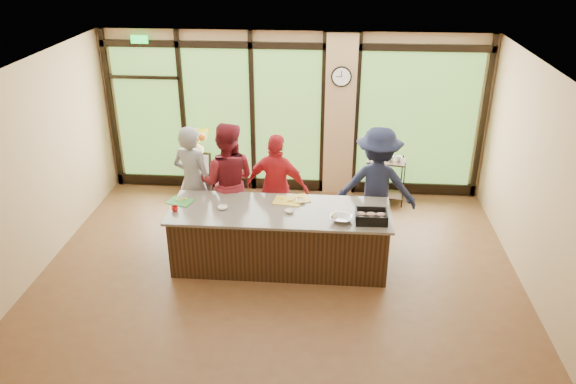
% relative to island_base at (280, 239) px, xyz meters
% --- Properties ---
extents(floor, '(7.00, 7.00, 0.00)m').
position_rel_island_base_xyz_m(floor, '(0.00, -0.30, -0.44)').
color(floor, brown).
rests_on(floor, ground).
extents(ceiling, '(7.00, 7.00, 0.00)m').
position_rel_island_base_xyz_m(ceiling, '(0.00, -0.30, 2.56)').
color(ceiling, white).
rests_on(ceiling, back_wall).
extents(back_wall, '(7.00, 0.00, 7.00)m').
position_rel_island_base_xyz_m(back_wall, '(0.00, 2.70, 1.06)').
color(back_wall, tan).
rests_on(back_wall, floor).
extents(left_wall, '(0.00, 6.00, 6.00)m').
position_rel_island_base_xyz_m(left_wall, '(-3.50, -0.30, 1.06)').
color(left_wall, tan).
rests_on(left_wall, floor).
extents(right_wall, '(0.00, 6.00, 6.00)m').
position_rel_island_base_xyz_m(right_wall, '(3.50, -0.30, 1.06)').
color(right_wall, tan).
rests_on(right_wall, floor).
extents(window_wall, '(6.90, 0.12, 3.00)m').
position_rel_island_base_xyz_m(window_wall, '(0.16, 2.65, 0.95)').
color(window_wall, tan).
rests_on(window_wall, floor).
extents(island_base, '(3.10, 1.00, 0.88)m').
position_rel_island_base_xyz_m(island_base, '(0.00, 0.00, 0.00)').
color(island_base, black).
rests_on(island_base, floor).
extents(countertop, '(3.20, 1.10, 0.04)m').
position_rel_island_base_xyz_m(countertop, '(0.00, 0.00, 0.46)').
color(countertop, slate).
rests_on(countertop, island_base).
extents(wall_clock, '(0.36, 0.04, 0.36)m').
position_rel_island_base_xyz_m(wall_clock, '(0.85, 2.57, 1.81)').
color(wall_clock, black).
rests_on(wall_clock, window_wall).
extents(cook_left, '(0.81, 0.68, 1.90)m').
position_rel_island_base_xyz_m(cook_left, '(-1.45, 0.77, 0.51)').
color(cook_left, gray).
rests_on(cook_left, floor).
extents(cook_midleft, '(0.95, 0.74, 1.94)m').
position_rel_island_base_xyz_m(cook_midleft, '(-0.91, 0.81, 0.53)').
color(cook_midleft, maroon).
rests_on(cook_midleft, floor).
extents(cook_midright, '(1.12, 0.69, 1.77)m').
position_rel_island_base_xyz_m(cook_midright, '(-0.12, 0.82, 0.45)').
color(cook_midright, '#AE1A22').
rests_on(cook_midright, floor).
extents(cook_right, '(1.32, 0.86, 1.92)m').
position_rel_island_base_xyz_m(cook_right, '(1.45, 0.85, 0.52)').
color(cook_right, '#171C34').
rests_on(cook_right, floor).
extents(roasting_pan, '(0.44, 0.35, 0.08)m').
position_rel_island_base_xyz_m(roasting_pan, '(1.30, -0.24, 0.52)').
color(roasting_pan, black).
rests_on(roasting_pan, countertop).
extents(mixing_bowl, '(0.37, 0.37, 0.07)m').
position_rel_island_base_xyz_m(mixing_bowl, '(0.88, -0.27, 0.52)').
color(mixing_bowl, silver).
rests_on(mixing_bowl, countertop).
extents(cutting_board_left, '(0.42, 0.35, 0.01)m').
position_rel_island_base_xyz_m(cutting_board_left, '(-1.50, 0.14, 0.49)').
color(cutting_board_left, green).
rests_on(cutting_board_left, countertop).
extents(cutting_board_center, '(0.45, 0.37, 0.01)m').
position_rel_island_base_xyz_m(cutting_board_center, '(0.10, 0.29, 0.49)').
color(cutting_board_center, gold).
rests_on(cutting_board_center, countertop).
extents(cutting_board_right, '(0.48, 0.42, 0.01)m').
position_rel_island_base_xyz_m(cutting_board_right, '(0.21, 0.35, 0.49)').
color(cutting_board_right, gold).
rests_on(cutting_board_right, countertop).
extents(prep_bowl_near, '(0.18, 0.18, 0.04)m').
position_rel_island_base_xyz_m(prep_bowl_near, '(-0.83, -0.04, 0.50)').
color(prep_bowl_near, white).
rests_on(prep_bowl_near, countertop).
extents(prep_bowl_mid, '(0.14, 0.14, 0.04)m').
position_rel_island_base_xyz_m(prep_bowl_mid, '(0.15, -0.07, 0.50)').
color(prep_bowl_mid, white).
rests_on(prep_bowl_mid, countertop).
extents(prep_bowl_far, '(0.17, 0.17, 0.04)m').
position_rel_island_base_xyz_m(prep_bowl_far, '(0.29, 0.27, 0.50)').
color(prep_bowl_far, white).
rests_on(prep_bowl_far, countertop).
extents(red_ramekin, '(0.11, 0.11, 0.08)m').
position_rel_island_base_xyz_m(red_ramekin, '(-1.50, -0.16, 0.52)').
color(red_ramekin, '#AE1411').
rests_on(red_ramekin, countertop).
extents(flower_stand, '(0.46, 0.46, 0.78)m').
position_rel_island_base_xyz_m(flower_stand, '(-1.76, 2.33, -0.05)').
color(flower_stand, black).
rests_on(flower_stand, floor).
extents(flower_vase, '(0.30, 0.30, 0.29)m').
position_rel_island_base_xyz_m(flower_vase, '(-1.76, 2.33, 0.48)').
color(flower_vase, '#998053').
rests_on(flower_vase, flower_stand).
extents(bar_cart, '(0.74, 0.50, 0.93)m').
position_rel_island_base_xyz_m(bar_cart, '(1.71, 2.22, 0.12)').
color(bar_cart, black).
rests_on(bar_cart, floor).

